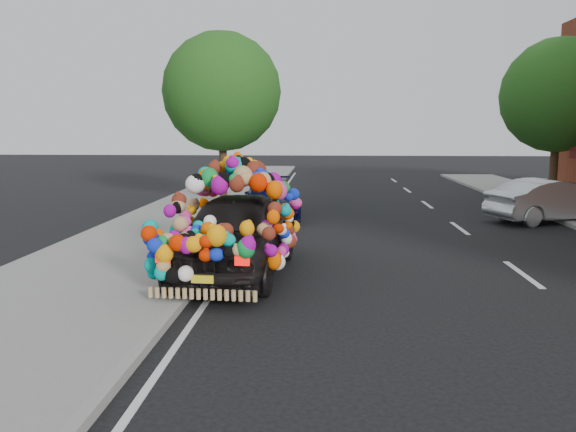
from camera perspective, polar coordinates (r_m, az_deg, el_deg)
name	(u,v)px	position (r m, az deg, el deg)	size (l,w,h in m)	color
ground	(331,271)	(10.90, 4.44, -5.61)	(100.00, 100.00, 0.00)	black
sidewalk	(114,265)	(11.64, -17.30, -4.75)	(4.00, 60.00, 0.12)	gray
kerb	(211,266)	(11.10, -7.82, -5.05)	(0.15, 60.00, 0.13)	gray
lane_markings	(523,274)	(11.53, 22.72, -5.45)	(6.00, 50.00, 0.01)	silver
tree_near_sidewalk	(222,92)	(20.43, -6.73, 12.40)	(4.20, 4.20, 6.13)	#332114
tree_far_b	(559,95)	(22.15, 25.81, 10.97)	(4.00, 4.00, 5.90)	#332114
plush_art_car	(236,215)	(10.57, -5.27, 0.10)	(2.50, 4.82, 2.17)	black
navy_sedan	(271,198)	(17.47, -1.72, 1.80)	(1.64, 4.04, 1.17)	black
silver_hatchback	(551,201)	(18.27, 25.20, 1.42)	(1.34, 3.85, 1.27)	silver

